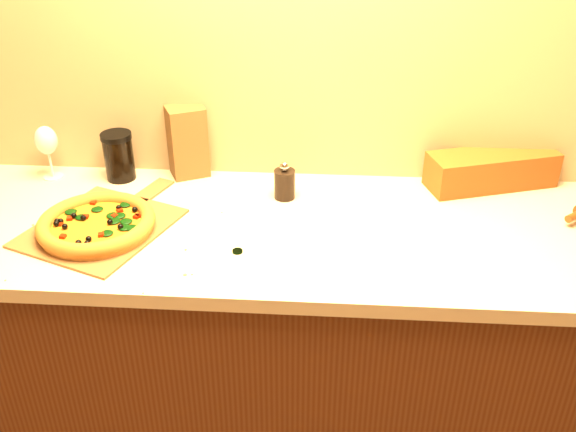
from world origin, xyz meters
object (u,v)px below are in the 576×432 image
Objects in this scene: pizza at (97,224)px; pepper_grinder at (285,183)px; pizza_peel at (104,225)px; wine_glass at (46,142)px; dark_jar at (119,156)px.

pepper_grinder reaches higher than pizza.
pizza reaches higher than pizza_peel.
wine_glass reaches higher than dark_jar.
pizza is 2.07× the size of dark_jar.
dark_jar reaches higher than pepper_grinder.
wine_glass is (-0.26, 0.29, 0.12)m from pizza_peel.
pizza_peel is 1.71× the size of pizza.
pepper_grinder is at bearing -9.99° from dark_jar.
dark_jar is (0.22, 0.01, -0.05)m from wine_glass.
dark_jar is at bearing 95.36° from pizza.
pizza is at bearing -51.99° from wine_glass.
pepper_grinder is (0.49, 0.24, 0.02)m from pizza.
pizza_peel is 0.31m from dark_jar.
wine_glass is at bearing -177.93° from dark_jar.
pepper_grinder is 0.53m from dark_jar.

